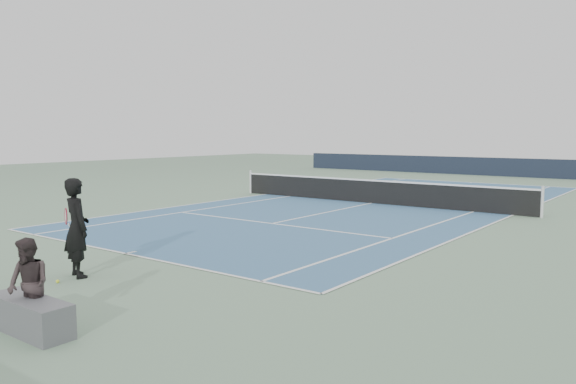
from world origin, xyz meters
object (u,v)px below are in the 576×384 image
Objects in this scene: tennis_net at (372,191)px; spectator_bench at (29,299)px; tennis_player at (77,228)px; tennis_ball at (58,281)px.

spectator_bench is at bearing -78.53° from tennis_net.
tennis_player is 28.98× the size of tennis_ball.
tennis_net is 13.76m from tennis_player.
spectator_bench reaches higher than tennis_net.
tennis_ball is at bearing -85.62° from tennis_net.
spectator_bench is at bearing -44.24° from tennis_player.
spectator_bench reaches higher than tennis_ball.
tennis_net is at bearing 101.47° from spectator_bench.
tennis_net is 6.61× the size of tennis_player.
tennis_ball is (0.12, -0.52, -0.94)m from tennis_player.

